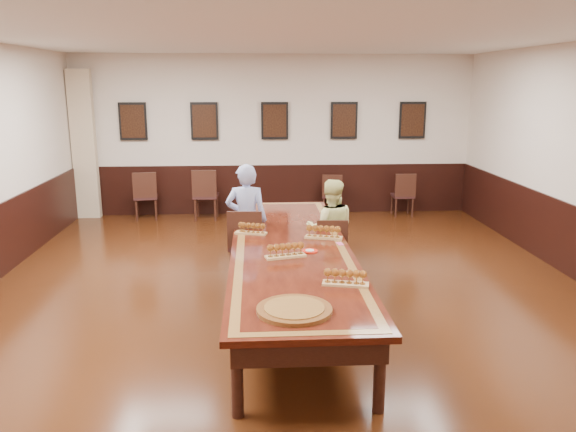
{
  "coord_description": "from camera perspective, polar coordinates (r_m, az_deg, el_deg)",
  "views": [
    {
      "loc": [
        -0.42,
        -6.41,
        2.66
      ],
      "look_at": [
        0.0,
        0.5,
        1.0
      ],
      "focal_mm": 35.0,
      "sensor_mm": 36.0,
      "label": 1
    }
  ],
  "objects": [
    {
      "name": "floor",
      "position": [
        6.96,
        0.25,
        -9.08
      ],
      "size": [
        8.0,
        10.0,
        0.02
      ],
      "primitive_type": "cube",
      "color": "black",
      "rests_on": "ground"
    },
    {
      "name": "ceiling",
      "position": [
        6.45,
        0.28,
        18.38
      ],
      "size": [
        8.0,
        10.0,
        0.02
      ],
      "primitive_type": "cube",
      "color": "white",
      "rests_on": "floor"
    },
    {
      "name": "wall_back",
      "position": [
        11.48,
        -1.37,
        8.18
      ],
      "size": [
        8.0,
        0.02,
        3.2
      ],
      "primitive_type": "cube",
      "color": "beige",
      "rests_on": "floor"
    },
    {
      "name": "chair_man",
      "position": [
        7.76,
        -4.26,
        -2.75
      ],
      "size": [
        0.5,
        0.54,
        0.99
      ],
      "primitive_type": null,
      "rotation": [
        0.0,
        0.0,
        3.07
      ],
      "color": "black",
      "rests_on": "floor"
    },
    {
      "name": "chair_woman",
      "position": [
        7.7,
        4.36,
        -3.31
      ],
      "size": [
        0.44,
        0.47,
        0.88
      ],
      "primitive_type": null,
      "rotation": [
        0.0,
        0.0,
        3.09
      ],
      "color": "black",
      "rests_on": "floor"
    },
    {
      "name": "spare_chair_a",
      "position": [
        11.44,
        -14.26,
        2.08
      ],
      "size": [
        0.52,
        0.55,
        0.96
      ],
      "primitive_type": null,
      "rotation": [
        0.0,
        0.0,
        3.29
      ],
      "color": "black",
      "rests_on": "floor"
    },
    {
      "name": "spare_chair_b",
      "position": [
        11.19,
        -8.35,
        2.24
      ],
      "size": [
        0.49,
        0.53,
        1.01
      ],
      "primitive_type": null,
      "rotation": [
        0.0,
        0.0,
        3.11
      ],
      "color": "black",
      "rests_on": "floor"
    },
    {
      "name": "spare_chair_c",
      "position": [
        11.49,
        4.5,
        2.23
      ],
      "size": [
        0.45,
        0.48,
        0.85
      ],
      "primitive_type": null,
      "rotation": [
        0.0,
        0.0,
        3.01
      ],
      "color": "black",
      "rests_on": "floor"
    },
    {
      "name": "spare_chair_d",
      "position": [
        11.61,
        11.57,
        2.19
      ],
      "size": [
        0.42,
        0.46,
        0.89
      ],
      "primitive_type": null,
      "rotation": [
        0.0,
        0.0,
        3.13
      ],
      "color": "black",
      "rests_on": "floor"
    },
    {
      "name": "person_man",
      "position": [
        7.78,
        -4.23,
        -0.45
      ],
      "size": [
        0.6,
        0.42,
        1.58
      ],
      "primitive_type": "imported",
      "rotation": [
        0.0,
        0.0,
        3.07
      ],
      "color": "#495EB8",
      "rests_on": "floor"
    },
    {
      "name": "person_woman",
      "position": [
        7.72,
        4.34,
        -1.33
      ],
      "size": [
        0.72,
        0.57,
        1.38
      ],
      "primitive_type": "imported",
      "rotation": [
        0.0,
        0.0,
        3.09
      ],
      "color": "#E8E791",
      "rests_on": "floor"
    },
    {
      "name": "pink_phone",
      "position": [
        6.8,
        5.29,
        -2.83
      ],
      "size": [
        0.08,
        0.14,
        0.01
      ],
      "primitive_type": "cube",
      "rotation": [
        0.0,
        0.0,
        0.17
      ],
      "color": "#DA4887",
      "rests_on": "conference_table"
    },
    {
      "name": "curtain",
      "position": [
        11.78,
        -20.01,
        6.78
      ],
      "size": [
        0.45,
        0.18,
        2.9
      ],
      "primitive_type": "cube",
      "color": "tan",
      "rests_on": "floor"
    },
    {
      "name": "wainscoting",
      "position": [
        6.78,
        0.25,
        -5.1
      ],
      "size": [
        8.0,
        10.0,
        1.0
      ],
      "color": "black",
      "rests_on": "floor"
    },
    {
      "name": "conference_table",
      "position": [
        6.74,
        0.26,
        -4.21
      ],
      "size": [
        1.4,
        5.0,
        0.76
      ],
      "color": "black",
      "rests_on": "floor"
    },
    {
      "name": "posters",
      "position": [
        11.38,
        -1.36,
        9.65
      ],
      "size": [
        6.14,
        0.04,
        0.74
      ],
      "color": "black",
      "rests_on": "wall_back"
    },
    {
      "name": "flight_a",
      "position": [
        7.22,
        -3.77,
        -1.31
      ],
      "size": [
        0.43,
        0.24,
        0.15
      ],
      "color": "#AA7D47",
      "rests_on": "conference_table"
    },
    {
      "name": "flight_b",
      "position": [
        7.0,
        3.63,
        -1.69
      ],
      "size": [
        0.48,
        0.26,
        0.17
      ],
      "color": "#AA7D47",
      "rests_on": "conference_table"
    },
    {
      "name": "flight_c",
      "position": [
        6.24,
        -0.25,
        -3.57
      ],
      "size": [
        0.47,
        0.25,
        0.17
      ],
      "color": "#AA7D47",
      "rests_on": "conference_table"
    },
    {
      "name": "flight_d",
      "position": [
        5.44,
        5.86,
        -6.29
      ],
      "size": [
        0.46,
        0.23,
        0.17
      ],
      "color": "#AA7D47",
      "rests_on": "conference_table"
    },
    {
      "name": "red_plate_grp",
      "position": [
        6.48,
        2.23,
        -3.58
      ],
      "size": [
        0.18,
        0.18,
        0.02
      ],
      "color": "red",
      "rests_on": "conference_table"
    },
    {
      "name": "carved_platter",
      "position": [
        4.83,
        0.64,
        -9.51
      ],
      "size": [
        0.65,
        0.65,
        0.05
      ],
      "color": "#502810",
      "rests_on": "conference_table"
    }
  ]
}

